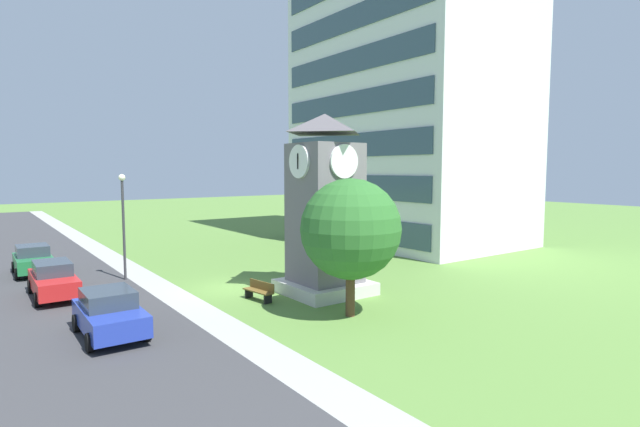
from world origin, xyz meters
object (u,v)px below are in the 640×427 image
tree_near_tower (351,229)px  parked_car_red (53,279)px  clock_tower (325,215)px  street_lamp (123,215)px  parked_car_blue (110,313)px  parked_car_green (33,260)px  park_bench (259,291)px

tree_near_tower → parked_car_red: size_ratio=1.21×
clock_tower → street_lamp: 11.46m
clock_tower → street_lamp: (-8.86, -7.27, -0.24)m
parked_car_red → parked_car_blue: same height
parked_car_green → parked_car_red: same height
tree_near_tower → parked_car_green: size_ratio=1.43×
parked_car_blue → street_lamp: bearing=162.8°
parked_car_green → parked_car_blue: 14.00m
clock_tower → tree_near_tower: 3.97m
clock_tower → park_bench: clock_tower is taller
clock_tower → tree_near_tower: bearing=-20.7°
clock_tower → parked_car_blue: clock_tower is taller
parked_car_blue → clock_tower: bearing=92.5°
street_lamp → tree_near_tower: 13.87m
clock_tower → parked_car_blue: (0.44, -10.14, -3.01)m
clock_tower → tree_near_tower: (3.71, -1.40, -0.21)m
parked_car_red → park_bench: bearing=50.7°
street_lamp → parked_car_red: street_lamp is taller
park_bench → parked_car_red: (-6.33, -7.72, 0.40)m
street_lamp → tree_near_tower: size_ratio=1.02×
tree_near_tower → parked_car_blue: tree_near_tower is taller
tree_near_tower → parked_car_blue: bearing=-110.5°
park_bench → parked_car_green: (-12.83, -7.95, 0.40)m
tree_near_tower → clock_tower: bearing=159.3°
parked_car_green → clock_tower: bearing=39.8°
street_lamp → parked_car_green: 6.73m
clock_tower → parked_car_red: clock_tower is taller
parked_car_green → parked_car_red: 6.50m
parked_car_red → parked_car_blue: (7.46, 0.89, -0.00)m
park_bench → parked_car_red: parked_car_red is taller
park_bench → parked_car_green: parked_car_green is taller
tree_near_tower → park_bench: bearing=-156.6°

